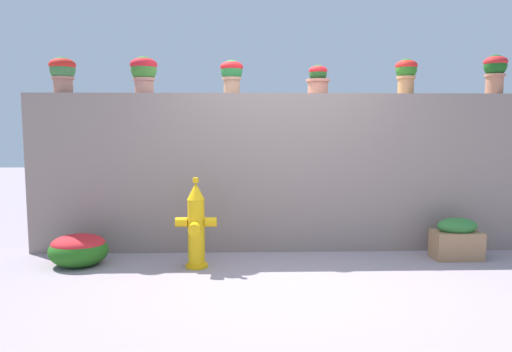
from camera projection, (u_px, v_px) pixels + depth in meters
name	position (u px, v px, depth m)	size (l,w,h in m)	color
ground_plane	(287.00, 277.00, 4.58)	(24.00, 24.00, 0.00)	gray
stone_wall	(278.00, 172.00, 5.58)	(5.69, 0.38, 1.81)	gray
potted_plant_0	(63.00, 71.00, 5.41)	(0.29, 0.29, 0.42)	#AB7360
potted_plant_1	(144.00, 71.00, 5.41)	(0.31, 0.31, 0.42)	#AE7262
potted_plant_2	(232.00, 73.00, 5.48)	(0.26, 0.26, 0.39)	tan
potted_plant_3	(318.00, 79.00, 5.50)	(0.27, 0.27, 0.34)	#BE735B
potted_plant_4	(406.00, 72.00, 5.51)	(0.25, 0.25, 0.41)	#C0814D
potted_plant_5	(495.00, 70.00, 5.51)	(0.26, 0.26, 0.45)	#B47154
fire_hydrant	(196.00, 226.00, 4.86)	(0.42, 0.34, 0.93)	#ECB211
flower_bush_left	(78.00, 249.00, 4.96)	(0.61, 0.55, 0.34)	#236019
planter_box	(457.00, 239.00, 5.20)	(0.51, 0.29, 0.45)	#A17751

